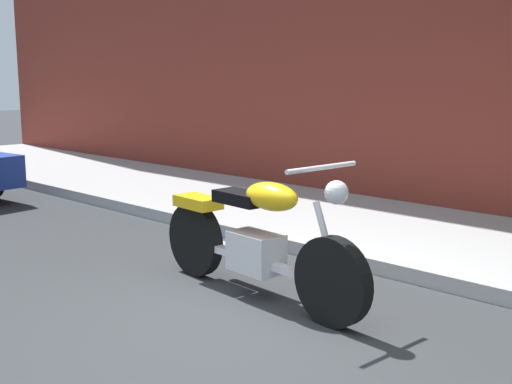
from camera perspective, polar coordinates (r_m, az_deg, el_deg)
ground_plane at (r=4.76m, az=0.07°, el=-11.91°), size 60.00×60.00×0.00m
sidewalk at (r=7.10m, az=17.17°, el=-4.33°), size 24.21×2.63×0.14m
motorcycle at (r=5.28m, az=0.02°, el=-4.21°), size 2.30×0.70×1.16m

